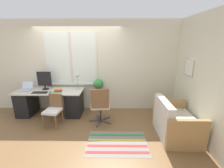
{
  "coord_description": "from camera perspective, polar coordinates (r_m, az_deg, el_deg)",
  "views": [
    {
      "loc": [
        1.04,
        -3.69,
        2.1
      ],
      "look_at": [
        1.0,
        0.18,
        0.99
      ],
      "focal_mm": 24.0,
      "sensor_mm": 36.0,
      "label": 1
    }
  ],
  "objects": [
    {
      "name": "potted_plant",
      "position": [
        4.51,
        -5.23,
        -0.29
      ],
      "size": [
        0.3,
        0.3,
        0.39
      ],
      "color": "#9E6B4C",
      "rests_on": "plant_stand"
    },
    {
      "name": "wall_right_with_picture",
      "position": [
        4.22,
        27.68,
        3.95
      ],
      "size": [
        0.08,
        9.0,
        2.7
      ],
      "color": "beige",
      "rests_on": "ground_plane"
    },
    {
      "name": "monitor",
      "position": [
        4.75,
        -24.36,
        1.35
      ],
      "size": [
        0.4,
        0.19,
        0.52
      ],
      "color": "black",
      "rests_on": "desk"
    },
    {
      "name": "desk_chair_wooden",
      "position": [
        4.13,
        -21.38,
        -8.89
      ],
      "size": [
        0.43,
        0.44,
        0.81
      ],
      "rotation": [
        0.0,
        0.0,
        -0.15
      ],
      "color": "brown",
      "rests_on": "ground_plane"
    },
    {
      "name": "desk",
      "position": [
        4.76,
        -22.37,
        -6.25
      ],
      "size": [
        1.89,
        0.71,
        0.74
      ],
      "color": "beige",
      "rests_on": "ground_plane"
    },
    {
      "name": "keyboard",
      "position": [
        4.55,
        -25.82,
        -2.93
      ],
      "size": [
        0.41,
        0.14,
        0.02
      ],
      "color": "black",
      "rests_on": "desk"
    },
    {
      "name": "office_chair_swivel",
      "position": [
        3.91,
        -4.47,
        -7.88
      ],
      "size": [
        0.61,
        0.62,
        0.99
      ],
      "rotation": [
        0.0,
        0.0,
        3.22
      ],
      "color": "#47474C",
      "rests_on": "ground_plane"
    },
    {
      "name": "mouse",
      "position": [
        4.45,
        -22.42,
        -2.82
      ],
      "size": [
        0.04,
        0.06,
        0.03
      ],
      "color": "black",
      "rests_on": "desk"
    },
    {
      "name": "plant_stand",
      "position": [
        4.62,
        -5.12,
        -4.19
      ],
      "size": [
        0.2,
        0.2,
        0.61
      ],
      "color": "#333338",
      "rests_on": "ground_plane"
    },
    {
      "name": "floor_rug_striped",
      "position": [
        3.44,
        1.98,
        -21.52
      ],
      "size": [
        1.28,
        0.86,
        0.01
      ],
      "color": "gray",
      "rests_on": "ground_plane"
    },
    {
      "name": "couch_loveseat",
      "position": [
        3.79,
        22.71,
        -13.64
      ],
      "size": [
        0.8,
        1.12,
        0.86
      ],
      "rotation": [
        0.0,
        0.0,
        1.57
      ],
      "color": "silver",
      "rests_on": "ground_plane"
    },
    {
      "name": "desk_lamp",
      "position": [
        4.44,
        -13.01,
        2.14
      ],
      "size": [
        0.15,
        0.15,
        0.45
      ],
      "color": "#ADADB2",
      "rests_on": "desk"
    },
    {
      "name": "wall_back_with_window",
      "position": [
        4.66,
        -12.49,
        6.49
      ],
      "size": [
        9.0,
        0.12,
        2.7
      ],
      "color": "beige",
      "rests_on": "ground_plane"
    },
    {
      "name": "book_stack",
      "position": [
        4.43,
        -19.85,
        -2.35
      ],
      "size": [
        0.22,
        0.16,
        0.08
      ],
      "color": "green",
      "rests_on": "desk"
    },
    {
      "name": "laptop",
      "position": [
        4.95,
        -29.91,
        -1.52
      ],
      "size": [
        0.32,
        0.33,
        0.22
      ],
      "color": "#B7B7BC",
      "rests_on": "desk"
    },
    {
      "name": "ground_plane",
      "position": [
        4.37,
        -13.58,
        -13.2
      ],
      "size": [
        14.0,
        14.0,
        0.0
      ],
      "primitive_type": "plane",
      "color": "brown"
    }
  ]
}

